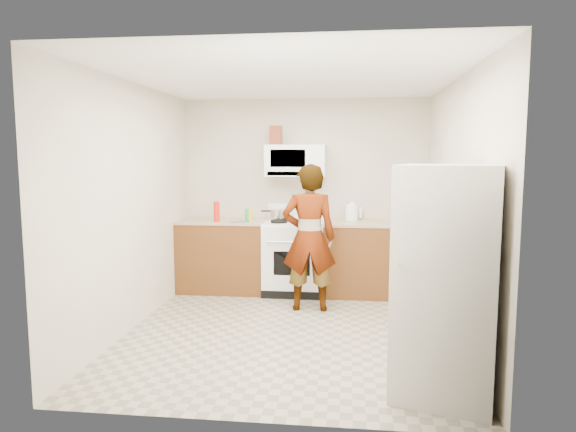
# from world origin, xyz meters

# --- Properties ---
(floor) EXTENTS (3.60, 3.60, 0.00)m
(floor) POSITION_xyz_m (0.00, 0.00, 0.00)
(floor) COLOR gray
(floor) RESTS_ON ground
(back_wall) EXTENTS (3.20, 0.02, 2.50)m
(back_wall) POSITION_xyz_m (0.00, 1.79, 1.25)
(back_wall) COLOR beige
(back_wall) RESTS_ON floor
(right_wall) EXTENTS (0.02, 3.60, 2.50)m
(right_wall) POSITION_xyz_m (1.59, 0.00, 1.25)
(right_wall) COLOR beige
(right_wall) RESTS_ON floor
(cabinet_left) EXTENTS (1.12, 0.62, 0.90)m
(cabinet_left) POSITION_xyz_m (-1.04, 1.49, 0.45)
(cabinet_left) COLOR brown
(cabinet_left) RESTS_ON floor
(counter_left) EXTENTS (1.14, 0.64, 0.03)m
(counter_left) POSITION_xyz_m (-1.04, 1.49, 0.92)
(counter_left) COLOR tan
(counter_left) RESTS_ON cabinet_left
(cabinet_right) EXTENTS (0.80, 0.62, 0.90)m
(cabinet_right) POSITION_xyz_m (0.68, 1.49, 0.45)
(cabinet_right) COLOR brown
(cabinet_right) RESTS_ON floor
(counter_right) EXTENTS (0.82, 0.64, 0.03)m
(counter_right) POSITION_xyz_m (0.68, 1.49, 0.92)
(counter_right) COLOR tan
(counter_right) RESTS_ON cabinet_right
(gas_range) EXTENTS (0.76, 0.65, 1.13)m
(gas_range) POSITION_xyz_m (-0.10, 1.48, 0.49)
(gas_range) COLOR white
(gas_range) RESTS_ON floor
(microwave) EXTENTS (0.76, 0.38, 0.40)m
(microwave) POSITION_xyz_m (-0.10, 1.61, 1.70)
(microwave) COLOR white
(microwave) RESTS_ON back_wall
(person) EXTENTS (0.64, 0.45, 1.67)m
(person) POSITION_xyz_m (0.14, 0.77, 0.84)
(person) COLOR tan
(person) RESTS_ON floor
(fridge) EXTENTS (0.87, 0.87, 1.70)m
(fridge) POSITION_xyz_m (1.30, -1.22, 0.85)
(fridge) COLOR beige
(fridge) RESTS_ON floor
(kettle) EXTENTS (0.18, 0.18, 0.20)m
(kettle) POSITION_xyz_m (0.63, 1.66, 1.04)
(kettle) COLOR white
(kettle) RESTS_ON counter_right
(jug) EXTENTS (0.15, 0.15, 0.24)m
(jug) POSITION_xyz_m (-0.35, 1.57, 2.02)
(jug) COLOR maroon
(jug) RESTS_ON microwave
(saucepan) EXTENTS (0.24, 0.24, 0.11)m
(saucepan) POSITION_xyz_m (-0.33, 1.60, 1.01)
(saucepan) COLOR silver
(saucepan) RESTS_ON gas_range
(tray) EXTENTS (0.29, 0.24, 0.05)m
(tray) POSITION_xyz_m (0.05, 1.37, 0.96)
(tray) COLOR silver
(tray) RESTS_ON gas_range
(bottle_spray) EXTENTS (0.09, 0.09, 0.25)m
(bottle_spray) POSITION_xyz_m (-1.06, 1.27, 1.06)
(bottle_spray) COLOR red
(bottle_spray) RESTS_ON counter_left
(bottle_hot_sauce) EXTENTS (0.06, 0.06, 0.16)m
(bottle_hot_sauce) POSITION_xyz_m (-0.66, 1.39, 1.02)
(bottle_hot_sauce) COLOR gold
(bottle_hot_sauce) RESTS_ON counter_left
(bottle_green_cap) EXTENTS (0.06, 0.06, 0.16)m
(bottle_green_cap) POSITION_xyz_m (-0.69, 1.37, 1.02)
(bottle_green_cap) COLOR green
(bottle_green_cap) RESTS_ON counter_left
(pot_lid) EXTENTS (0.29, 0.29, 0.01)m
(pot_lid) POSITION_xyz_m (-0.78, 1.30, 0.94)
(pot_lid) COLOR white
(pot_lid) RESTS_ON counter_left
(broom) EXTENTS (0.29, 0.18, 1.43)m
(broom) POSITION_xyz_m (1.51, 1.10, 0.73)
(broom) COLOR silver
(broom) RESTS_ON floor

